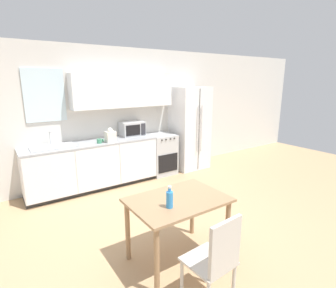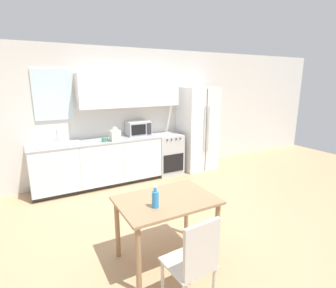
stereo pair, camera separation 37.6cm
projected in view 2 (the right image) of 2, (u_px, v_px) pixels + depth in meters
name	position (u px, v px, depth m)	size (l,w,h in m)	color
ground_plane	(165.00, 224.00, 3.83)	(12.00, 12.00, 0.00)	tan
wall_back	(116.00, 110.00, 5.40)	(12.00, 0.38, 2.70)	silver
kitchen_counter	(99.00, 163.00, 5.15)	(2.49, 0.62, 0.91)	#333333
oven_range	(167.00, 154.00, 5.87)	(0.57, 0.62, 0.89)	#B7BABC
refrigerator	(197.00, 129.00, 6.11)	(0.79, 0.71, 1.90)	white
kitchen_sink	(59.00, 144.00, 4.73)	(0.74, 0.44, 0.27)	#B7BABC
microwave	(138.00, 128.00, 5.53)	(0.49, 0.33, 0.30)	#B7BABC
coffee_mug	(105.00, 140.00, 4.96)	(0.13, 0.09, 0.08)	#3F8C66
grocery_bag_0	(115.00, 135.00, 5.02)	(0.19, 0.16, 0.28)	silver
dining_table	(166.00, 209.00, 2.95)	(1.08, 0.76, 0.76)	#997551
dining_chair_near	(195.00, 260.00, 2.27)	(0.43, 0.43, 0.93)	beige
drink_bottle	(155.00, 199.00, 2.71)	(0.07, 0.07, 0.24)	#338CD8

